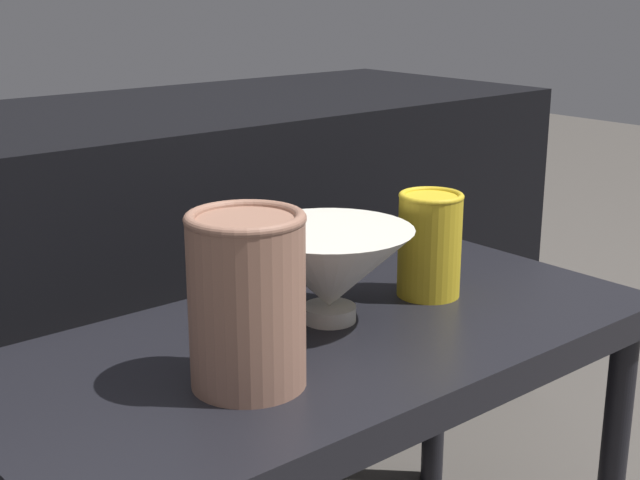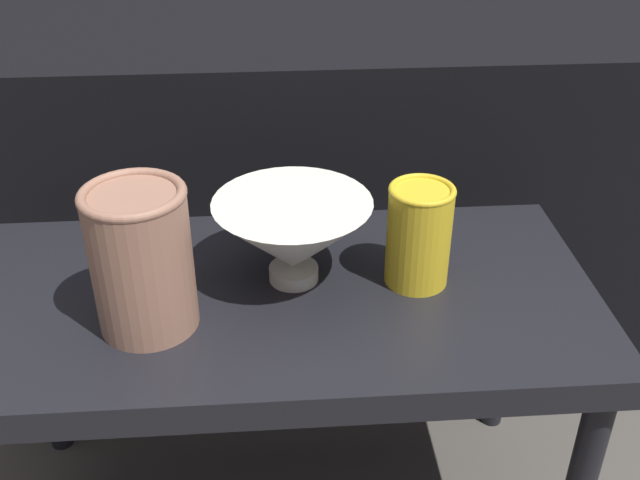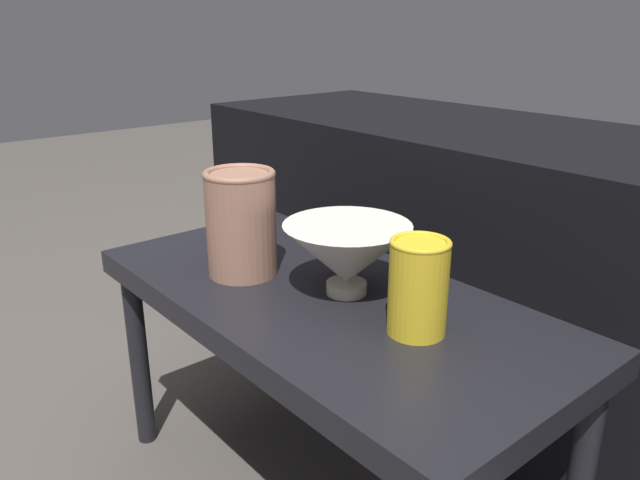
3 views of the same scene
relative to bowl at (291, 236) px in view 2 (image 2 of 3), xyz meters
The scene contains 5 objects.
table 0.12m from the bowl, 134.69° to the right, with size 0.80×0.39×0.41m.
couch_backdrop 0.52m from the bowl, 92.88° to the left, with size 1.53×0.50×0.60m.
bowl is the anchor object (origin of this frame).
vase_textured_left 0.19m from the bowl, 155.85° to the right, with size 0.12×0.12×0.18m.
vase_colorful_right 0.16m from the bowl, ahead, with size 0.08×0.08×0.13m.
Camera 2 is at (0.00, -0.77, 0.95)m, focal length 42.00 mm.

